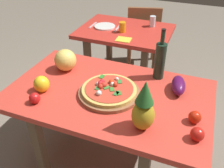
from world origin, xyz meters
The scene contains 20 objects.
ground_plane centered at (0.00, 0.00, 0.00)m, with size 10.00×10.00×0.00m, color gray.
display_table centered at (0.00, 0.00, 0.66)m, with size 1.35×0.81×0.75m.
background_table centered at (-0.25, 1.09, 0.62)m, with size 0.94×0.70×0.75m.
dining_chair centered at (-0.20, 1.66, 0.48)m, with size 0.49×0.49×0.85m.
pizza_board centered at (0.02, -0.02, 0.76)m, with size 0.40×0.40×0.03m, color #8E5C3C.
pizza centered at (0.01, -0.02, 0.79)m, with size 0.36×0.36×0.06m.
wine_bottle centered at (0.27, 0.30, 0.89)m, with size 0.08×0.08×0.37m.
pineapple_left centered at (0.30, -0.24, 0.89)m, with size 0.12×0.12×0.31m.
melon centered at (-0.41, 0.15, 0.83)m, with size 0.16×0.16×0.16m, color #ECCB60.
bell_pepper centered at (-0.42, -0.15, 0.80)m, with size 0.10×0.10×0.11m, color yellow.
eggplant centered at (0.43, 0.18, 0.79)m, with size 0.20×0.09×0.09m, color #52124A.
tomato_by_bottle centered at (-0.38, -0.27, 0.78)m, with size 0.07×0.07×0.07m, color red.
tomato_near_board centered at (0.56, -0.09, 0.79)m, with size 0.07×0.07×0.07m, color red.
tomato_beside_pepper centered at (0.59, -0.22, 0.79)m, with size 0.07×0.07×0.07m, color red.
drinking_glass_juice centered at (-0.26, 1.01, 0.80)m, with size 0.07×0.07×0.10m, color orange.
drinking_glass_water centered at (-0.01, 1.27, 0.80)m, with size 0.06×0.06×0.11m, color silver.
dinner_plate centered at (-0.47, 1.07, 0.76)m, with size 0.22×0.22×0.02m, color white.
fork_utensil centered at (-0.61, 1.07, 0.75)m, with size 0.02×0.18×0.01m, color silver.
knife_utensil centered at (-0.33, 1.07, 0.75)m, with size 0.02×0.18×0.01m, color silver.
napkin_folded centered at (-0.18, 0.83, 0.75)m, with size 0.14×0.12×0.01m, color yellow.
Camera 1 is at (0.50, -1.22, 1.71)m, focal length 39.19 mm.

